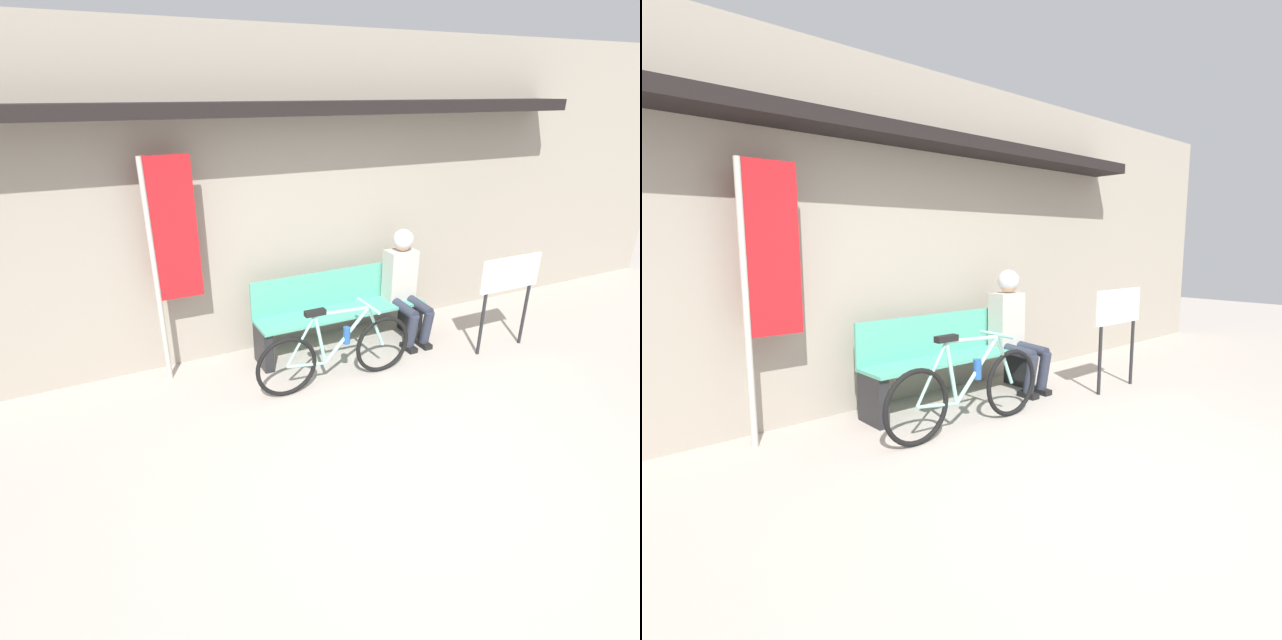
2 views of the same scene
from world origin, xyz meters
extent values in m
plane|color=#ADA399|center=(0.00, 0.00, 0.00)|extent=(24.00, 24.00, 0.00)
cube|color=#9E9384|center=(0.00, 2.38, 1.60)|extent=(12.00, 0.12, 3.20)
cube|color=black|center=(0.00, 2.10, 2.50)|extent=(6.60, 0.44, 0.12)
cube|color=#51A88E|center=(0.45, 1.89, 0.45)|extent=(1.94, 0.42, 0.03)
cube|color=#51A88E|center=(0.45, 2.09, 0.66)|extent=(1.94, 0.03, 0.40)
cube|color=#232326|center=(-0.47, 1.89, 0.22)|extent=(0.10, 0.36, 0.43)
cube|color=#232326|center=(1.37, 1.89, 0.22)|extent=(0.10, 0.36, 0.43)
torus|color=black|center=(-0.46, 1.26, 0.31)|extent=(0.61, 0.04, 0.61)
torus|color=black|center=(0.59, 1.26, 0.31)|extent=(0.61, 0.04, 0.61)
cylinder|color=#93DBCC|center=(0.12, 1.26, 0.76)|extent=(0.57, 0.03, 0.06)
cylinder|color=#93DBCC|center=(0.17, 1.26, 0.50)|extent=(0.49, 0.03, 0.52)
cylinder|color=#93DBCC|center=(-0.12, 1.26, 0.51)|extent=(0.14, 0.03, 0.53)
cylinder|color=#93DBCC|center=(-0.26, 1.26, 0.28)|extent=(0.40, 0.03, 0.08)
cylinder|color=#93DBCC|center=(-0.31, 1.26, 0.54)|extent=(0.31, 0.02, 0.49)
cylinder|color=#93DBCC|center=(0.49, 1.26, 0.53)|extent=(0.22, 0.03, 0.45)
cube|color=black|center=(-0.17, 1.26, 0.80)|extent=(0.20, 0.07, 0.05)
cylinder|color=#93DBCC|center=(0.40, 1.26, 0.77)|extent=(0.03, 0.40, 0.03)
cylinder|color=#235199|center=(0.17, 1.26, 0.50)|extent=(0.07, 0.07, 0.17)
cylinder|color=#2D3342|center=(1.11, 1.68, 0.45)|extent=(0.11, 0.44, 0.13)
cylinder|color=#2D3342|center=(1.11, 1.49, 0.25)|extent=(0.11, 0.17, 0.41)
cube|color=black|center=(1.11, 1.52, 0.03)|extent=(0.10, 0.22, 0.06)
cylinder|color=#2D3342|center=(1.31, 1.68, 0.45)|extent=(0.11, 0.44, 0.13)
cylinder|color=#2D3342|center=(1.31, 1.49, 0.25)|extent=(0.11, 0.17, 0.41)
cube|color=black|center=(1.31, 1.52, 0.03)|extent=(0.10, 0.22, 0.06)
cube|color=#B7B2A8|center=(1.21, 1.93, 0.75)|extent=(0.34, 0.22, 0.57)
sphere|color=tan|center=(1.21, 1.91, 1.13)|extent=(0.20, 0.20, 0.20)
sphere|color=silver|center=(1.21, 1.91, 1.16)|extent=(0.23, 0.23, 0.23)
cylinder|color=#B7B2A8|center=(-1.41, 2.06, 1.08)|extent=(0.05, 0.05, 2.15)
cube|color=red|center=(-1.19, 2.06, 1.50)|extent=(0.40, 0.02, 1.31)
cylinder|color=#232326|center=(1.74, 1.11, 0.36)|extent=(0.04, 0.04, 0.71)
cylinder|color=#232326|center=(2.35, 1.11, 0.36)|extent=(0.04, 0.04, 0.71)
cube|color=white|center=(2.05, 1.11, 0.89)|extent=(0.77, 0.03, 0.36)
camera|label=1|loc=(-1.92, -2.50, 2.65)|focal=28.00mm
camera|label=2|loc=(-2.60, -1.72, 1.53)|focal=28.00mm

